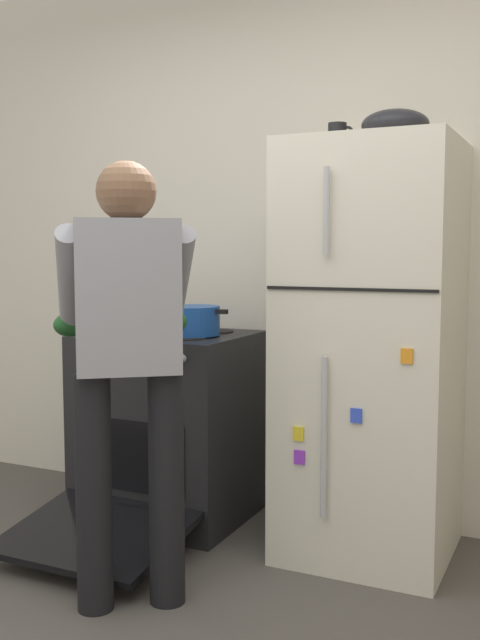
% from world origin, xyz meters
% --- Properties ---
extents(kitchen_wall_back, '(6.00, 0.10, 2.70)m').
position_xyz_m(kitchen_wall_back, '(0.00, 1.95, 1.35)').
color(kitchen_wall_back, silver).
rests_on(kitchen_wall_back, ground).
extents(refrigerator, '(0.68, 0.72, 1.73)m').
position_xyz_m(refrigerator, '(0.42, 1.57, 0.87)').
color(refrigerator, silver).
rests_on(refrigerator, ground).
extents(stove_range, '(0.76, 1.21, 0.90)m').
position_xyz_m(stove_range, '(-0.58, 1.55, 0.44)').
color(stove_range, black).
rests_on(stove_range, ground).
extents(person_cook, '(0.69, 0.74, 1.60)m').
position_xyz_m(person_cook, '(-0.26, 0.75, 0.96)').
color(person_cook, black).
rests_on(person_cook, ground).
extents(red_pot, '(0.35, 0.25, 0.13)m').
position_xyz_m(red_pot, '(-0.42, 1.52, 0.97)').
color(red_pot, '#19479E').
rests_on(red_pot, stove_range).
extents(coffee_mug, '(0.11, 0.08, 0.10)m').
position_xyz_m(coffee_mug, '(0.24, 1.62, 1.78)').
color(coffee_mug, black).
rests_on(coffee_mug, refrigerator).
extents(pepper_mill, '(0.05, 0.05, 0.15)m').
position_xyz_m(pepper_mill, '(-0.88, 1.77, 0.98)').
color(pepper_mill, brown).
rests_on(pepper_mill, stove_range).
extents(mixing_bowl, '(0.27, 0.27, 0.12)m').
position_xyz_m(mixing_bowl, '(0.50, 1.57, 1.80)').
color(mixing_bowl, black).
rests_on(mixing_bowl, refrigerator).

